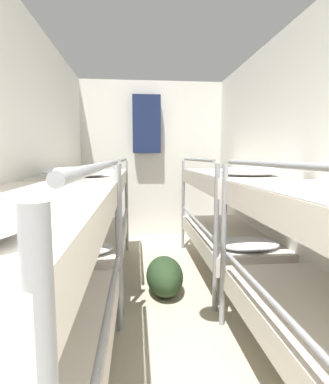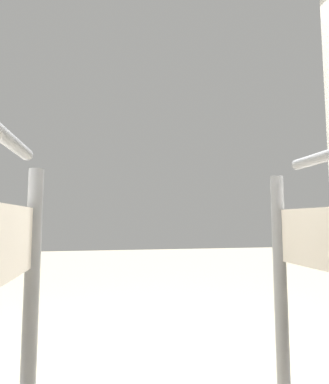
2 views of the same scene
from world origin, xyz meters
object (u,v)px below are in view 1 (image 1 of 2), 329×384
duffel_bag (164,276)px  hanging_coat (147,124)px  bunk_stack_left_near (18,299)px  bunk_stack_left_far (90,212)px  bunk_stack_right_far (228,209)px

duffel_bag → hanging_coat: 2.62m
bunk_stack_left_near → bunk_stack_left_far: same height
bunk_stack_right_far → duffel_bag: 1.07m
bunk_stack_left_far → duffel_bag: bearing=-31.9°
bunk_stack_left_near → bunk_stack_right_far: same height
bunk_stack_left_near → hanging_coat: (0.67, 3.56, 1.10)m
bunk_stack_left_far → hanging_coat: size_ratio=2.03×
bunk_stack_left_near → duffel_bag: bunk_stack_left_near is taller
bunk_stack_left_far → bunk_stack_right_far: size_ratio=1.00×
duffel_bag → hanging_coat: bearing=92.5°
bunk_stack_right_far → duffel_bag: (-0.77, -0.47, -0.56)m
bunk_stack_left_near → bunk_stack_left_far: bearing=90.0°
bunk_stack_left_far → bunk_stack_right_far: 1.53m
duffel_bag → bunk_stack_left_near: bearing=-116.4°
hanging_coat → bunk_stack_right_far: bearing=-61.1°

